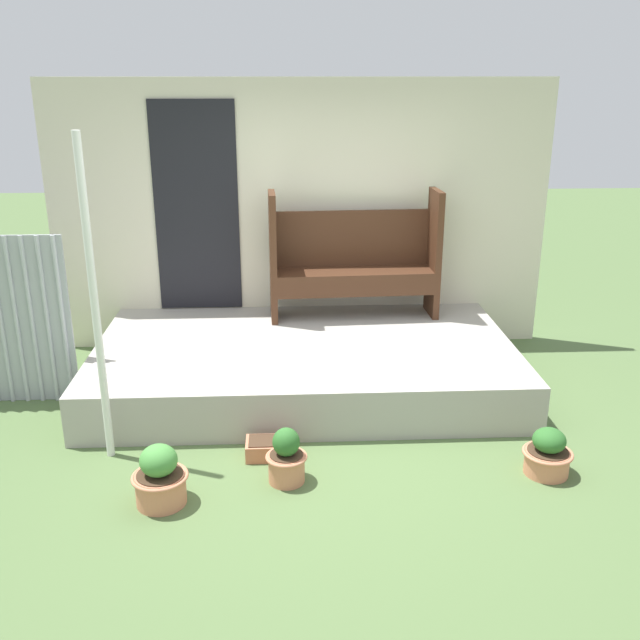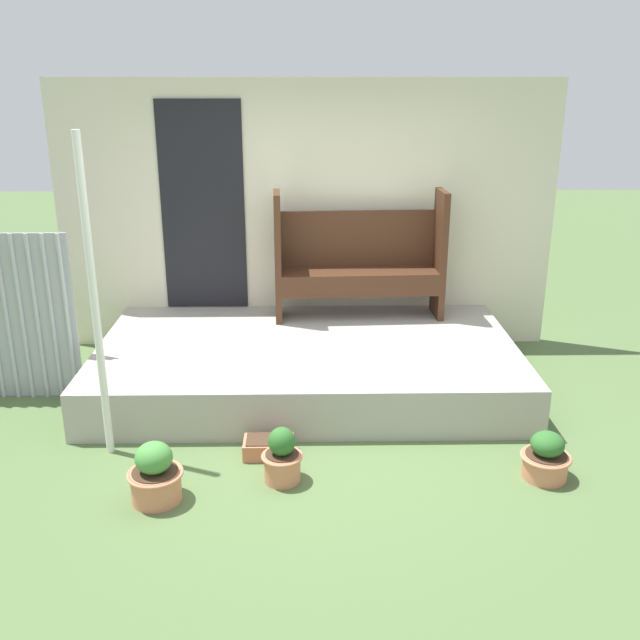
% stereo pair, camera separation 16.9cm
% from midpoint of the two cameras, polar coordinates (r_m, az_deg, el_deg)
% --- Properties ---
extents(ground_plane, '(24.00, 24.00, 0.00)m').
position_cam_midpoint_polar(ground_plane, '(5.45, -1.12, -9.75)').
color(ground_plane, '#516B3D').
extents(porch_slab, '(3.63, 2.08, 0.40)m').
position_cam_midpoint_polar(porch_slab, '(6.30, -1.99, -3.57)').
color(porch_slab, '#A8A399').
rests_on(porch_slab, ground_plane).
extents(house_wall, '(4.83, 0.08, 2.60)m').
position_cam_midpoint_polar(house_wall, '(7.01, -2.59, 8.23)').
color(house_wall, beige).
rests_on(house_wall, ground_plane).
extents(support_post, '(0.06, 0.06, 2.30)m').
position_cam_midpoint_polar(support_post, '(5.08, -18.49, 1.14)').
color(support_post, white).
rests_on(support_post, ground_plane).
extents(bench, '(1.61, 0.47, 1.21)m').
position_cam_midpoint_polar(bench, '(6.79, 2.00, 5.14)').
color(bench, '#422616').
rests_on(bench, porch_slab).
extents(flower_pot_left, '(0.37, 0.37, 0.42)m').
position_cam_midpoint_polar(flower_pot_left, '(4.80, -13.69, -12.22)').
color(flower_pot_left, tan).
rests_on(flower_pot_left, ground_plane).
extents(flower_pot_middle, '(0.29, 0.29, 0.40)m').
position_cam_midpoint_polar(flower_pot_middle, '(4.91, -3.71, -11.01)').
color(flower_pot_middle, tan).
rests_on(flower_pot_middle, ground_plane).
extents(flower_pot_right, '(0.35, 0.35, 0.34)m').
position_cam_midpoint_polar(flower_pot_right, '(5.21, 16.85, -10.25)').
color(flower_pot_right, tan).
rests_on(flower_pot_right, ground_plane).
extents(planter_box_rect, '(0.36, 0.23, 0.13)m').
position_cam_midpoint_polar(planter_box_rect, '(5.26, -4.87, -10.17)').
color(planter_box_rect, '#C67251').
rests_on(planter_box_rect, ground_plane).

